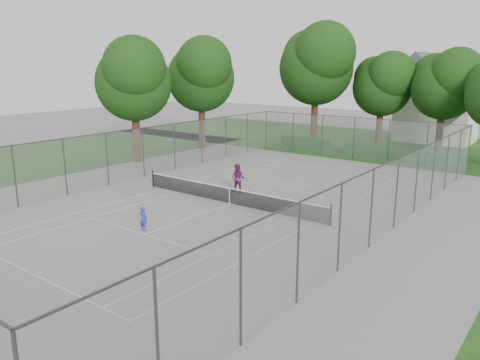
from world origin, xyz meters
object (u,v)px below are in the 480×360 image
Objects in this scene: woman_player at (238,179)px; house at (437,106)px; tennis_net at (229,195)px; girl_player at (143,219)px.

house is at bearing 68.92° from woman_player.
tennis_net is 6.07m from girl_player.
woman_player reaches higher than girl_player.
girl_player is 8.24m from woman_player.
tennis_net is 31.41m from house.
house reaches higher than girl_player.
girl_player is 0.66× the size of woman_player.
house is 5.03× the size of woman_player.
tennis_net is at bearing -77.70° from woman_player.
girl_player reaches higher than tennis_net.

